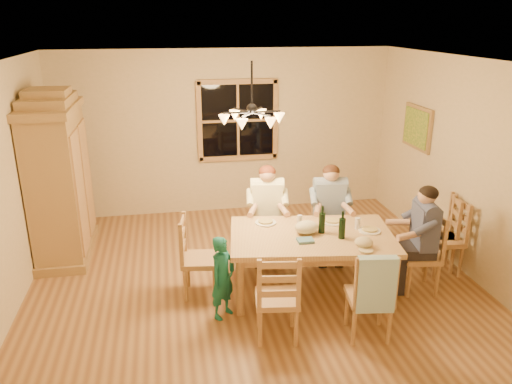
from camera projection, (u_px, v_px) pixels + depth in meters
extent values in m
plane|color=brown|center=(252.00, 278.00, 6.38)|extent=(5.50, 5.50, 0.00)
cube|color=white|center=(252.00, 61.00, 5.48)|extent=(5.50, 5.00, 0.02)
cube|color=#CBBB90|center=(226.00, 133.00, 8.25)|extent=(5.50, 0.02, 2.70)
cube|color=#CBBB90|center=(5.00, 191.00, 5.46)|extent=(0.02, 5.00, 2.70)
cube|color=#CBBB90|center=(463.00, 166.00, 6.40)|extent=(0.02, 5.00, 2.70)
cube|color=black|center=(238.00, 120.00, 8.20)|extent=(1.20, 0.03, 1.20)
cube|color=#9E6C45|center=(238.00, 121.00, 8.18)|extent=(1.30, 0.06, 1.30)
cube|color=olive|center=(417.00, 127.00, 7.43)|extent=(0.04, 0.78, 0.64)
cube|color=#1E6B2D|center=(416.00, 128.00, 7.42)|extent=(0.02, 0.68, 0.54)
cylinder|color=black|center=(252.00, 85.00, 5.57)|extent=(0.02, 0.02, 0.53)
sphere|color=black|center=(252.00, 109.00, 5.66)|extent=(0.12, 0.12, 0.12)
cylinder|color=black|center=(266.00, 112.00, 5.70)|extent=(0.34, 0.02, 0.02)
cone|color=#FFB259|center=(279.00, 118.00, 5.75)|extent=(0.13, 0.13, 0.12)
cylinder|color=black|center=(257.00, 110.00, 5.82)|extent=(0.19, 0.31, 0.02)
cone|color=#FFB259|center=(261.00, 114.00, 5.98)|extent=(0.13, 0.13, 0.12)
cylinder|color=black|center=(243.00, 110.00, 5.79)|extent=(0.19, 0.31, 0.02)
cone|color=#FFB259|center=(235.00, 115.00, 5.93)|extent=(0.13, 0.13, 0.12)
cylinder|color=black|center=(238.00, 113.00, 5.65)|extent=(0.34, 0.02, 0.02)
cone|color=#FFB259|center=(224.00, 120.00, 5.64)|extent=(0.13, 0.13, 0.12)
cylinder|color=black|center=(247.00, 115.00, 5.53)|extent=(0.19, 0.31, 0.02)
cone|color=#FFB259|center=(242.00, 124.00, 5.41)|extent=(0.13, 0.13, 0.12)
cylinder|color=black|center=(261.00, 114.00, 5.56)|extent=(0.19, 0.31, 0.02)
cone|color=#FFB259|center=(271.00, 123.00, 5.47)|extent=(0.13, 0.13, 0.12)
cube|color=olive|center=(60.00, 186.00, 6.72)|extent=(0.60, 1.30, 2.00)
cube|color=olive|center=(49.00, 108.00, 6.37)|extent=(0.66, 1.40, 0.10)
cube|color=olive|center=(48.00, 101.00, 6.34)|extent=(0.58, 1.00, 0.12)
cube|color=olive|center=(47.00, 93.00, 6.31)|extent=(0.52, 0.55, 0.10)
cube|color=#9E6C45|center=(80.00, 193.00, 6.47)|extent=(0.03, 0.55, 1.60)
cube|color=#9E6C45|center=(87.00, 178.00, 7.08)|extent=(0.03, 0.55, 1.60)
cube|color=olive|center=(68.00, 249.00, 7.03)|extent=(0.66, 1.40, 0.12)
cube|color=#A7734A|center=(312.00, 236.00, 5.83)|extent=(2.04, 1.42, 0.06)
cube|color=#9E6C45|center=(311.00, 243.00, 5.85)|extent=(1.87, 1.25, 0.10)
cylinder|color=#9E6C45|center=(240.00, 287.00, 5.47)|extent=(0.09, 0.09, 0.70)
cylinder|color=#9E6C45|center=(392.00, 284.00, 5.53)|extent=(0.09, 0.09, 0.70)
cylinder|color=#9E6C45|center=(240.00, 249.00, 6.37)|extent=(0.09, 0.09, 0.70)
cylinder|color=#9E6C45|center=(370.00, 247.00, 6.43)|extent=(0.09, 0.09, 0.70)
cube|color=#9E6C45|center=(267.00, 229.00, 6.74)|extent=(0.50, 0.48, 0.06)
cube|color=#9E6C45|center=(267.00, 210.00, 6.66)|extent=(0.38, 0.10, 0.54)
cube|color=#9E6C45|center=(328.00, 228.00, 6.77)|extent=(0.50, 0.48, 0.06)
cube|color=#9E6C45|center=(329.00, 209.00, 6.69)|extent=(0.38, 0.10, 0.54)
cube|color=#9E6C45|center=(277.00, 299.00, 5.06)|extent=(0.50, 0.48, 0.06)
cube|color=#9E6C45|center=(277.00, 275.00, 4.97)|extent=(0.38, 0.10, 0.54)
cube|color=#9E6C45|center=(369.00, 297.00, 5.10)|extent=(0.50, 0.48, 0.06)
cube|color=#9E6C45|center=(371.00, 273.00, 5.01)|extent=(0.38, 0.10, 0.54)
cube|color=#9E6C45|center=(200.00, 260.00, 5.87)|extent=(0.48, 0.50, 0.06)
cube|color=#9E6C45|center=(199.00, 239.00, 5.78)|extent=(0.10, 0.38, 0.54)
cube|color=#9E6C45|center=(420.00, 256.00, 5.97)|extent=(0.48, 0.50, 0.06)
cube|color=#9E6C45|center=(422.00, 235.00, 5.88)|extent=(0.10, 0.38, 0.54)
cube|color=#F8F4BF|center=(267.00, 202.00, 6.62)|extent=(0.43, 0.28, 0.52)
cube|color=#262328|center=(267.00, 223.00, 6.72)|extent=(0.44, 0.47, 0.14)
sphere|color=tan|center=(267.00, 174.00, 6.49)|extent=(0.21, 0.21, 0.21)
ellipsoid|color=#592614|center=(267.00, 172.00, 6.48)|extent=(0.22, 0.22, 0.17)
cube|color=#2F5081|center=(330.00, 201.00, 6.65)|extent=(0.43, 0.28, 0.52)
cube|color=#262328|center=(329.00, 222.00, 6.75)|extent=(0.44, 0.47, 0.14)
sphere|color=tan|center=(331.00, 174.00, 6.52)|extent=(0.21, 0.21, 0.21)
ellipsoid|color=#381E11|center=(331.00, 171.00, 6.51)|extent=(0.22, 0.22, 0.17)
cube|color=#464D70|center=(423.00, 226.00, 5.84)|extent=(0.28, 0.43, 0.52)
cube|color=#262328|center=(421.00, 250.00, 5.94)|extent=(0.47, 0.44, 0.14)
sphere|color=tan|center=(427.00, 196.00, 5.71)|extent=(0.21, 0.21, 0.21)
ellipsoid|color=black|center=(427.00, 193.00, 5.70)|extent=(0.22, 0.22, 0.17)
cube|color=#98C0CD|center=(376.00, 285.00, 4.83)|extent=(0.39, 0.15, 0.58)
cylinder|color=black|center=(322.00, 219.00, 5.81)|extent=(0.08, 0.08, 0.33)
cylinder|color=black|center=(342.00, 225.00, 5.66)|extent=(0.08, 0.08, 0.33)
cylinder|color=white|center=(266.00, 223.00, 6.12)|extent=(0.26, 0.26, 0.02)
cylinder|color=white|center=(333.00, 222.00, 6.14)|extent=(0.26, 0.26, 0.02)
cylinder|color=white|center=(370.00, 231.00, 5.89)|extent=(0.26, 0.26, 0.02)
cylinder|color=silver|center=(300.00, 221.00, 6.02)|extent=(0.06, 0.06, 0.14)
cylinder|color=silver|center=(358.00, 223.00, 5.94)|extent=(0.06, 0.06, 0.14)
ellipsoid|color=#C5B583|center=(364.00, 242.00, 5.47)|extent=(0.20, 0.20, 0.11)
cube|color=slate|center=(305.00, 240.00, 5.62)|extent=(0.20, 0.16, 0.03)
ellipsoid|color=#BEB68A|center=(307.00, 227.00, 5.81)|extent=(0.28, 0.22, 0.15)
imported|color=#186D63|center=(223.00, 278.00, 5.42)|extent=(0.41, 0.40, 0.95)
cube|color=#9E6C45|center=(443.00, 240.00, 6.40)|extent=(0.45, 0.47, 0.06)
cube|color=#9E6C45|center=(446.00, 220.00, 6.31)|extent=(0.07, 0.38, 0.54)
cube|color=#9E6C45|center=(437.00, 235.00, 6.54)|extent=(0.52, 0.53, 0.06)
cube|color=#9E6C45|center=(440.00, 216.00, 6.45)|extent=(0.15, 0.38, 0.54)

